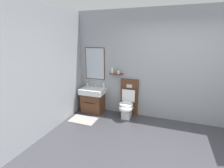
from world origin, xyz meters
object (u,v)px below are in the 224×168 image
at_px(vanity_sink_left, 93,99).
at_px(soap_dispenser, 104,85).
at_px(toilet, 128,103).
at_px(toothbrush_cup, 87,84).

distance_m(vanity_sink_left, soap_dispenser, 0.51).
bearing_deg(vanity_sink_left, toilet, 0.24).
distance_m(toothbrush_cup, soap_dispenser, 0.52).
bearing_deg(toothbrush_cup, soap_dispenser, 1.14).
xyz_separation_m(vanity_sink_left, toilet, (1.02, 0.00, 0.01)).
distance_m(vanity_sink_left, toothbrush_cup, 0.48).
bearing_deg(toothbrush_cup, vanity_sink_left, -33.02).
xyz_separation_m(toilet, toothbrush_cup, (-1.28, 0.16, 0.36)).
bearing_deg(toilet, vanity_sink_left, -179.76).
height_order(vanity_sink_left, soap_dispenser, soap_dispenser).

